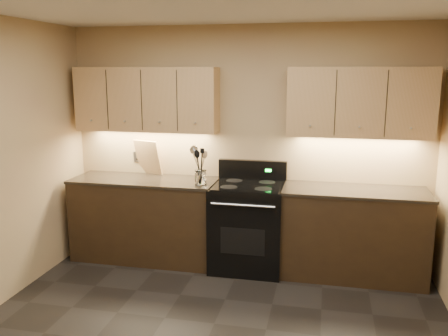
% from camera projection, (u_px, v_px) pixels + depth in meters
% --- Properties ---
extents(wall_back, '(4.00, 0.04, 2.60)m').
position_uv_depth(wall_back, '(246.00, 145.00, 5.26)').
color(wall_back, tan).
rests_on(wall_back, ground).
extents(counter_left, '(1.62, 0.62, 0.93)m').
position_uv_depth(counter_left, '(146.00, 219.00, 5.37)').
color(counter_left, black).
rests_on(counter_left, ground).
extents(counter_right, '(1.46, 0.62, 0.93)m').
position_uv_depth(counter_right, '(353.00, 233.00, 4.90)').
color(counter_right, black).
rests_on(counter_right, ground).
extents(stove, '(0.76, 0.68, 1.14)m').
position_uv_depth(stove, '(248.00, 225.00, 5.11)').
color(stove, black).
rests_on(stove, ground).
extents(upper_cab_left, '(1.60, 0.30, 0.70)m').
position_uv_depth(upper_cab_left, '(147.00, 99.00, 5.25)').
color(upper_cab_left, tan).
rests_on(upper_cab_left, wall_back).
extents(upper_cab_right, '(1.44, 0.30, 0.70)m').
position_uv_depth(upper_cab_right, '(360.00, 102.00, 4.77)').
color(upper_cab_right, tan).
rests_on(upper_cab_right, wall_back).
extents(outlet_plate, '(0.08, 0.01, 0.12)m').
position_uv_depth(outlet_plate, '(137.00, 157.00, 5.56)').
color(outlet_plate, '#B2B5BA').
rests_on(outlet_plate, wall_back).
extents(utensil_crock, '(0.15, 0.15, 0.15)m').
position_uv_depth(utensil_crock, '(201.00, 178.00, 5.02)').
color(utensil_crock, white).
rests_on(utensil_crock, counter_left).
extents(cutting_board, '(0.35, 0.22, 0.40)m').
position_uv_depth(cutting_board, '(148.00, 157.00, 5.47)').
color(cutting_board, tan).
rests_on(cutting_board, counter_left).
extents(wooden_spoon, '(0.14, 0.10, 0.35)m').
position_uv_depth(wooden_spoon, '(198.00, 167.00, 5.00)').
color(wooden_spoon, tan).
rests_on(wooden_spoon, utensil_crock).
extents(black_spoon, '(0.09, 0.11, 0.36)m').
position_uv_depth(black_spoon, '(200.00, 166.00, 5.01)').
color(black_spoon, black).
rests_on(black_spoon, utensil_crock).
extents(black_turner, '(0.12, 0.14, 0.39)m').
position_uv_depth(black_turner, '(200.00, 165.00, 4.98)').
color(black_turner, black).
rests_on(black_turner, utensil_crock).
extents(steel_spatula, '(0.24, 0.11, 0.40)m').
position_uv_depth(steel_spatula, '(204.00, 164.00, 5.01)').
color(steel_spatula, silver).
rests_on(steel_spatula, utensil_crock).
extents(steel_skimmer, '(0.23, 0.17, 0.41)m').
position_uv_depth(steel_skimmer, '(203.00, 165.00, 4.96)').
color(steel_skimmer, silver).
rests_on(steel_skimmer, utensil_crock).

